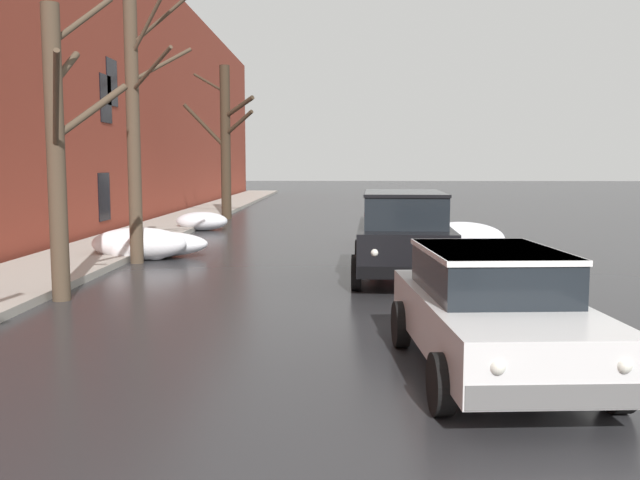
{
  "coord_description": "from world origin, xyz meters",
  "views": [
    {
      "loc": [
        0.62,
        -1.5,
        2.37
      ],
      "look_at": [
        0.4,
        7.96,
        1.34
      ],
      "focal_mm": 38.87,
      "sensor_mm": 36.0,
      "label": 1
    }
  ],
  "objects": [
    {
      "name": "brick_townhouse_facade",
      "position": [
        -7.46,
        18.0,
        5.33
      ],
      "size": [
        0.63,
        80.0,
        10.67
      ],
      "color": "brown",
      "rests_on": "ground"
    },
    {
      "name": "snow_bank_near_corner_left",
      "position": [
        -4.29,
        23.35,
        0.33
      ],
      "size": [
        1.85,
        1.13,
        0.67
      ],
      "color": "white",
      "rests_on": "ground"
    },
    {
      "name": "snow_bank_near_corner_right",
      "position": [
        3.83,
        26.55,
        0.38
      ],
      "size": [
        1.76,
        1.04,
        0.81
      ],
      "color": "white",
      "rests_on": "ground"
    },
    {
      "name": "snow_bank_along_right_kerb",
      "position": [
        -4.18,
        16.15,
        0.34
      ],
      "size": [
        2.96,
        1.2,
        0.75
      ],
      "color": "white",
      "rests_on": "ground"
    },
    {
      "name": "bare_tree_mid_block",
      "position": [
        -4.13,
        14.95,
        3.33
      ],
      "size": [
        2.18,
        2.12,
        6.65
      ],
      "color": "#4C3D2D",
      "rests_on": "ground"
    },
    {
      "name": "bare_tree_far_down_block",
      "position": [
        -4.19,
        28.68,
        3.47
      ],
      "size": [
        3.18,
        1.45,
        6.62
      ],
      "color": "#382B1E",
      "rests_on": "ground"
    },
    {
      "name": "suv_black_parked_kerbside_close",
      "position": [
        2.01,
        12.75,
        0.99
      ],
      "size": [
        2.22,
        4.35,
        1.82
      ],
      "color": "black",
      "rests_on": "ground"
    },
    {
      "name": "sedan_maroon_parked_kerbside_mid",
      "position": [
        2.5,
        18.46,
        0.75
      ],
      "size": [
        2.13,
        4.13,
        1.42
      ],
      "color": "maroon",
      "rests_on": "ground"
    },
    {
      "name": "snow_bank_mid_block_left",
      "position": [
        -4.28,
        15.52,
        0.39
      ],
      "size": [
        2.38,
        1.01,
        0.81
      ],
      "color": "white",
      "rests_on": "ground"
    },
    {
      "name": "left_sidewalk_slab",
      "position": [
        -5.69,
        18.0,
        0.08
      ],
      "size": [
        2.53,
        80.0,
        0.15
      ],
      "primitive_type": "cube",
      "color": "#A8A399",
      "rests_on": "ground"
    },
    {
      "name": "bare_tree_second_along_sidewalk",
      "position": [
        -4.17,
        10.44,
        2.83
      ],
      "size": [
        1.96,
        4.04,
        5.51
      ],
      "color": "#4C3D2D",
      "rests_on": "ground"
    },
    {
      "name": "snow_bank_along_left_kerb",
      "position": [
        3.81,
        16.46,
        0.42
      ],
      "size": [
        2.33,
        0.95,
        0.89
      ],
      "color": "white",
      "rests_on": "ground"
    },
    {
      "name": "sedan_white_approaching_near_lane",
      "position": [
        2.39,
        6.25,
        0.75
      ],
      "size": [
        2.07,
        4.13,
        1.42
      ],
      "color": "silver",
      "rests_on": "ground"
    }
  ]
}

